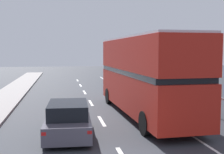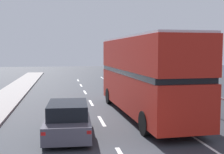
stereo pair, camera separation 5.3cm
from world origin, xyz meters
TOP-DOWN VIEW (x-y plane):
  - lane_paint_markings at (2.08, 8.44)m, footprint 3.38×46.00m
  - bridge_side_railing at (5.72, 9.00)m, footprint 0.10×42.00m
  - double_decker_bus_red at (2.39, 8.35)m, footprint 2.84×10.50m
  - hatchback_car_near at (-1.67, 5.24)m, footprint 1.93×4.21m

SIDE VIEW (x-z plane):
  - lane_paint_markings at x=2.08m, z-range 0.00..0.01m
  - hatchback_car_near at x=-1.67m, z-range -0.03..1.34m
  - bridge_side_railing at x=5.72m, z-range 0.36..1.51m
  - double_decker_bus_red at x=2.39m, z-range 0.15..4.30m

